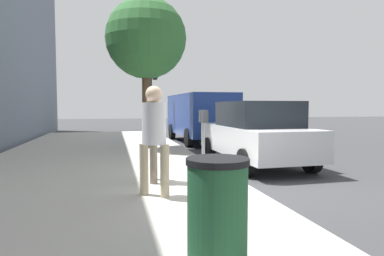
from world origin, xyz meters
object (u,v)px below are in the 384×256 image
(parking_meter, at_px, (203,129))
(pedestrian_at_meter, at_px, (153,131))
(pedestrian_bystander, at_px, (154,131))
(traffic_signal, at_px, (153,87))
(trash_bin, at_px, (217,212))
(parked_sedan_near, at_px, (255,133))
(street_tree, at_px, (146,39))
(parked_van_far, at_px, (200,115))

(parking_meter, distance_m, pedestrian_at_meter, 1.09)
(pedestrian_at_meter, distance_m, pedestrian_bystander, 1.10)
(traffic_signal, bearing_deg, pedestrian_bystander, 173.53)
(traffic_signal, xyz_separation_m, trash_bin, (-13.26, 0.93, -1.92))
(parking_meter, xyz_separation_m, parked_sedan_near, (1.87, -1.99, -0.27))
(pedestrian_at_meter, bearing_deg, trash_bin, -80.57)
(parking_meter, relative_size, street_tree, 0.27)
(pedestrian_bystander, xyz_separation_m, trash_bin, (-2.55, -0.28, -0.57))
(pedestrian_bystander, xyz_separation_m, parked_van_far, (9.31, -3.18, 0.02))
(parked_sedan_near, height_order, trash_bin, parked_sedan_near)
(parking_meter, height_order, pedestrian_at_meter, pedestrian_at_meter)
(parking_meter, height_order, traffic_signal, traffic_signal)
(parking_meter, relative_size, traffic_signal, 0.39)
(pedestrian_bystander, relative_size, street_tree, 0.34)
(parked_sedan_near, bearing_deg, parking_meter, 133.16)
(pedestrian_bystander, height_order, street_tree, street_tree)
(pedestrian_at_meter, relative_size, street_tree, 0.32)
(parking_meter, height_order, parked_van_far, parked_van_far)
(pedestrian_at_meter, height_order, street_tree, street_tree)
(street_tree, height_order, traffic_signal, street_tree)
(street_tree, bearing_deg, pedestrian_at_meter, 175.84)
(pedestrian_bystander, relative_size, parked_van_far, 0.35)
(street_tree, distance_m, traffic_signal, 4.45)
(pedestrian_bystander, bearing_deg, traffic_signal, 30.68)
(traffic_signal, bearing_deg, trash_bin, 175.99)
(parked_van_far, height_order, traffic_signal, traffic_signal)
(parked_van_far, bearing_deg, parked_sedan_near, -179.99)
(parking_meter, distance_m, parked_sedan_near, 2.75)
(trash_bin, bearing_deg, pedestrian_at_meter, 2.66)
(trash_bin, bearing_deg, parked_van_far, -13.71)
(pedestrian_at_meter, height_order, parked_sedan_near, pedestrian_at_meter)
(parked_van_far, bearing_deg, parking_meter, 166.06)
(parking_meter, relative_size, pedestrian_bystander, 0.78)
(parked_sedan_near, xyz_separation_m, parked_van_far, (6.16, 0.00, 0.36))
(parked_van_far, xyz_separation_m, trash_bin, (-11.86, 2.89, -0.60))
(pedestrian_at_meter, xyz_separation_m, trash_bin, (-3.64, -0.17, -0.50))
(pedestrian_bystander, distance_m, trash_bin, 2.63)
(pedestrian_at_meter, xyz_separation_m, parked_sedan_near, (2.06, -3.06, -0.26))
(pedestrian_at_meter, relative_size, traffic_signal, 0.48)
(pedestrian_bystander, height_order, trash_bin, pedestrian_bystander)
(parking_meter, height_order, parked_sedan_near, parked_sedan_near)
(traffic_signal, distance_m, trash_bin, 13.43)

